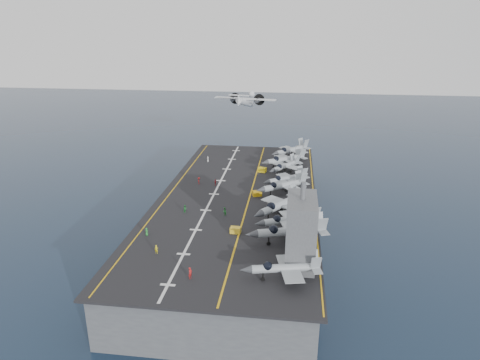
# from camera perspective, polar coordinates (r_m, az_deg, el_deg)

# --- Properties ---
(ground) EXTENTS (500.00, 500.00, 0.00)m
(ground) POSITION_cam_1_polar(r_m,az_deg,el_deg) (109.73, -0.27, -7.11)
(ground) COLOR #142135
(ground) RESTS_ON ground
(hull) EXTENTS (36.00, 90.00, 10.00)m
(hull) POSITION_cam_1_polar(r_m,az_deg,el_deg) (107.56, -0.28, -4.73)
(hull) COLOR #56595E
(hull) RESTS_ON ground
(flight_deck) EXTENTS (38.00, 92.00, 0.40)m
(flight_deck) POSITION_cam_1_polar(r_m,az_deg,el_deg) (105.51, -0.28, -2.16)
(flight_deck) COLOR black
(flight_deck) RESTS_ON hull
(foul_line) EXTENTS (0.35, 90.00, 0.02)m
(foul_line) POSITION_cam_1_polar(r_m,az_deg,el_deg) (105.10, 1.34, -2.13)
(foul_line) COLOR gold
(foul_line) RESTS_ON flight_deck
(landing_centerline) EXTENTS (0.50, 90.00, 0.02)m
(landing_centerline) POSITION_cam_1_polar(r_m,az_deg,el_deg) (106.35, -3.49, -1.89)
(landing_centerline) COLOR silver
(landing_centerline) RESTS_ON flight_deck
(deck_edge_port) EXTENTS (0.25, 90.00, 0.02)m
(deck_edge_port) POSITION_cam_1_polar(r_m,az_deg,el_deg) (108.87, -9.19, -1.59)
(deck_edge_port) COLOR gold
(deck_edge_port) RESTS_ON flight_deck
(deck_edge_stbd) EXTENTS (0.25, 90.00, 0.02)m
(deck_edge_stbd) POSITION_cam_1_polar(r_m,az_deg,el_deg) (104.74, 9.81, -2.50)
(deck_edge_stbd) COLOR gold
(deck_edge_stbd) RESTS_ON flight_deck
(island_superstructure) EXTENTS (5.00, 10.00, 15.00)m
(island_superstructure) POSITION_cam_1_polar(r_m,az_deg,el_deg) (74.13, 8.17, -5.75)
(island_superstructure) COLOR #56595E
(island_superstructure) RESTS_ON flight_deck
(fighter_jet_0) EXTENTS (14.76, 11.42, 4.58)m
(fighter_jet_0) POSITION_cam_1_polar(r_m,az_deg,el_deg) (71.34, 6.07, -11.49)
(fighter_jet_0) COLOR gray
(fighter_jet_0) RESTS_ON flight_deck
(fighter_jet_1) EXTENTS (18.08, 14.64, 5.45)m
(fighter_jet_1) POSITION_cam_1_polar(r_m,az_deg,el_deg) (82.30, 6.84, -6.68)
(fighter_jet_1) COLOR gray
(fighter_jet_1) RESTS_ON flight_deck
(fighter_jet_2) EXTENTS (16.56, 14.20, 4.85)m
(fighter_jet_2) POSITION_cam_1_polar(r_m,az_deg,el_deg) (87.71, 6.82, -5.16)
(fighter_jet_2) COLOR gray
(fighter_jet_2) RESTS_ON flight_deck
(fighter_jet_3) EXTENTS (17.91, 18.94, 5.48)m
(fighter_jet_3) POSITION_cam_1_polar(r_m,az_deg,el_deg) (93.92, 5.56, -3.17)
(fighter_jet_3) COLOR #9198A2
(fighter_jet_3) RESTS_ON flight_deck
(fighter_jet_4) EXTENTS (16.96, 15.90, 4.90)m
(fighter_jet_4) POSITION_cam_1_polar(r_m,az_deg,el_deg) (106.01, 5.90, -0.63)
(fighter_jet_4) COLOR gray
(fighter_jet_4) RESTS_ON flight_deck
(fighter_jet_5) EXTENTS (15.67, 14.63, 4.53)m
(fighter_jet_5) POSITION_cam_1_polar(r_m,az_deg,el_deg) (111.37, 6.32, 0.27)
(fighter_jet_5) COLOR #939BA3
(fighter_jet_5) RESTS_ON flight_deck
(fighter_jet_6) EXTENTS (14.30, 15.30, 4.42)m
(fighter_jet_6) POSITION_cam_1_polar(r_m,az_deg,el_deg) (121.62, 6.08, 1.94)
(fighter_jet_6) COLOR #9AA1AA
(fighter_jet_6) RESTS_ON flight_deck
(fighter_jet_7) EXTENTS (17.71, 16.60, 5.12)m
(fighter_jet_7) POSITION_cam_1_polar(r_m,az_deg,el_deg) (126.72, 6.07, 2.84)
(fighter_jet_7) COLOR #9CA3AB
(fighter_jet_7) RESTS_ON flight_deck
(fighter_jet_8) EXTENTS (17.52, 17.58, 5.17)m
(fighter_jet_8) POSITION_cam_1_polar(r_m,az_deg,el_deg) (136.44, 6.86, 4.05)
(fighter_jet_8) COLOR #9DA5AD
(fighter_jet_8) RESTS_ON flight_deck
(tow_cart_a) EXTENTS (2.21, 1.56, 1.25)m
(tow_cart_a) POSITION_cam_1_polar(r_m,az_deg,el_deg) (86.56, -0.61, -6.69)
(tow_cart_a) COLOR gold
(tow_cart_a) RESTS_ON flight_deck
(tow_cart_b) EXTENTS (2.47, 2.00, 1.28)m
(tow_cart_b) POSITION_cam_1_polar(r_m,az_deg,el_deg) (104.97, 2.30, -1.80)
(tow_cart_b) COLOR #CA950E
(tow_cart_b) RESTS_ON flight_deck
(tow_cart_c) EXTENTS (2.55, 2.10, 1.32)m
(tow_cart_c) POSITION_cam_1_polar(r_m,az_deg,el_deg) (122.29, 2.98, 1.36)
(tow_cart_c) COLOR yellow
(tow_cart_c) RESTS_ON flight_deck
(crew_0) EXTENTS (1.10, 1.14, 1.59)m
(crew_0) POSITION_cam_1_polar(r_m,az_deg,el_deg) (87.53, -12.34, -6.75)
(crew_0) COLOR #268C33
(crew_0) RESTS_ON flight_deck
(crew_1) EXTENTS (1.11, 0.83, 1.68)m
(crew_1) POSITION_cam_1_polar(r_m,az_deg,el_deg) (80.57, -11.09, -9.06)
(crew_1) COLOR gold
(crew_1) RESTS_ON flight_deck
(crew_2) EXTENTS (1.09, 1.23, 1.72)m
(crew_2) POSITION_cam_1_polar(r_m,az_deg,el_deg) (96.47, -7.32, -3.82)
(crew_2) COLOR #1A7C2C
(crew_2) RESTS_ON flight_deck
(crew_3) EXTENTS (0.93, 1.22, 1.83)m
(crew_3) POSITION_cam_1_polar(r_m,az_deg,el_deg) (113.23, -5.49, -0.09)
(crew_3) COLOR #B21919
(crew_3) RESTS_ON flight_deck
(crew_4) EXTENTS (0.78, 1.06, 1.63)m
(crew_4) POSITION_cam_1_polar(r_m,az_deg,el_deg) (112.01, -3.31, -0.31)
(crew_4) COLOR maroon
(crew_4) RESTS_ON flight_deck
(crew_5) EXTENTS (1.00, 1.18, 1.68)m
(crew_5) POSITION_cam_1_polar(r_m,az_deg,el_deg) (131.90, -4.31, 2.79)
(crew_5) COLOR silver
(crew_5) RESTS_ON flight_deck
(crew_6) EXTENTS (1.21, 1.44, 2.04)m
(crew_6) POSITION_cam_1_polar(r_m,az_deg,el_deg) (72.34, -6.65, -12.22)
(crew_6) COLOR #B21919
(crew_6) RESTS_ON flight_deck
(crew_7) EXTENTS (1.03, 1.28, 1.85)m
(crew_7) POSITION_cam_1_polar(r_m,az_deg,el_deg) (94.28, -2.09, -4.19)
(crew_7) COLOR #268C33
(crew_7) RESTS_ON flight_deck
(transport_plane) EXTENTS (25.28, 19.59, 5.37)m
(transport_plane) POSITION_cam_1_polar(r_m,az_deg,el_deg) (157.33, 0.67, 10.32)
(transport_plane) COLOR white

